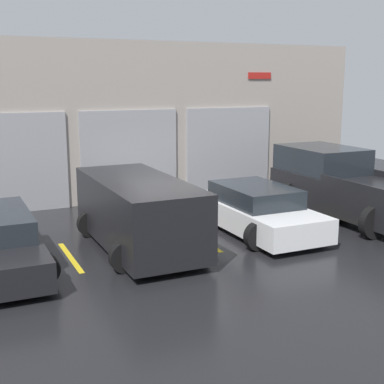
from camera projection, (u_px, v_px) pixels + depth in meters
ground_plane at (172, 222)px, 14.73m from camera, size 28.00×28.00×0.00m
shophouse_building at (132, 123)px, 17.13m from camera, size 16.56×0.68×5.05m
pickup_truck at (347, 186)px, 15.22m from camera, size 2.61×5.55×1.87m
sedan_white at (256, 210)px, 13.68m from camera, size 2.20×4.22×1.20m
van_right at (138, 211)px, 12.28m from camera, size 2.21×4.52×1.63m
parking_stripe_left at (70, 257)px, 11.80m from camera, size 0.12×2.20×0.01m
parking_stripe_centre at (201, 239)px, 13.11m from camera, size 0.12×2.20×0.01m
parking_stripe_right at (307, 225)px, 14.43m from camera, size 0.12×2.20×0.01m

